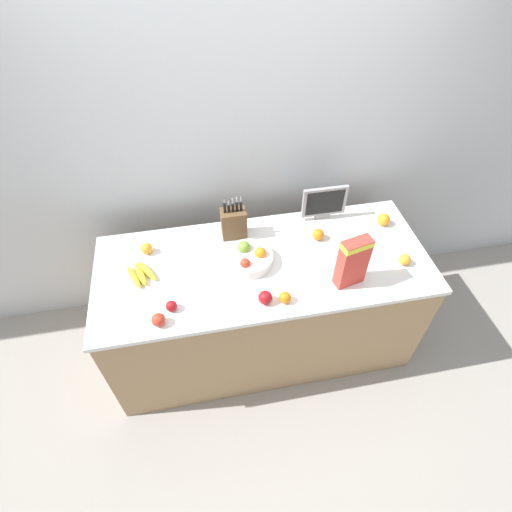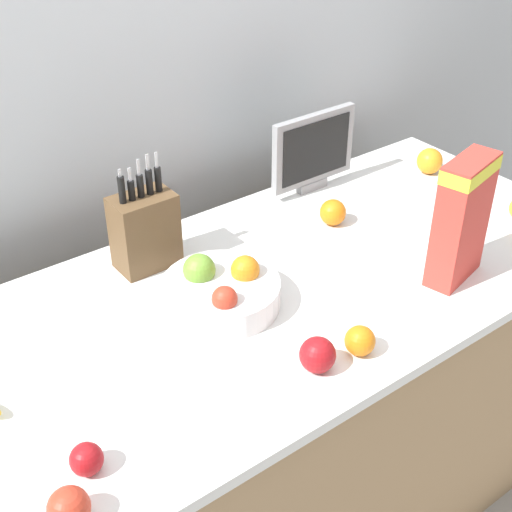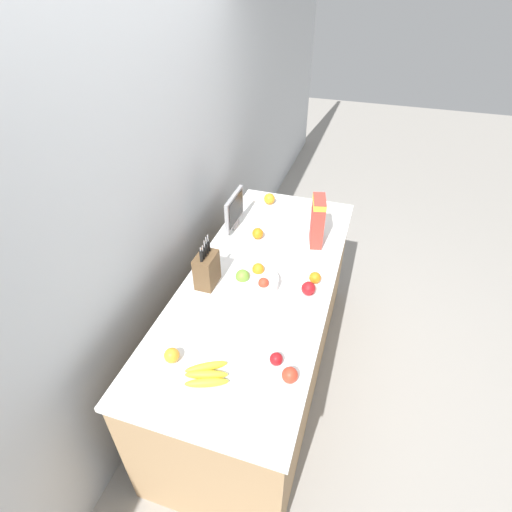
{
  "view_description": "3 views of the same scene",
  "coord_description": "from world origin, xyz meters",
  "px_view_note": "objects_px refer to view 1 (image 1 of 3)",
  "views": [
    {
      "loc": [
        -0.36,
        -1.65,
        2.77
      ],
      "look_at": [
        -0.05,
        -0.02,
        1.01
      ],
      "focal_mm": 28.0,
      "sensor_mm": 36.0,
      "label": 1
    },
    {
      "loc": [
        -0.87,
        -1.16,
        1.99
      ],
      "look_at": [
        0.04,
        0.04,
        1.0
      ],
      "focal_mm": 50.0,
      "sensor_mm": 36.0,
      "label": 2
    },
    {
      "loc": [
        -1.76,
        -0.53,
        2.49
      ],
      "look_at": [
        0.07,
        0.05,
        1.02
      ],
      "focal_mm": 28.0,
      "sensor_mm": 36.0,
      "label": 3
    }
  ],
  "objects_px": {
    "orange_mid_left": "(285,298)",
    "orange_back_center": "(384,219)",
    "cereal_box": "(353,261)",
    "apple_by_knife_block": "(171,306)",
    "orange_front_center": "(405,260)",
    "orange_by_cereal": "(318,234)",
    "fruit_bowl": "(249,258)",
    "apple_rear": "(158,320)",
    "orange_near_bowl": "(147,248)",
    "apple_front": "(265,298)",
    "small_monitor": "(324,202)",
    "knife_block": "(234,223)",
    "banana_bunch": "(141,274)"
  },
  "relations": [
    {
      "from": "apple_rear",
      "to": "orange_back_center",
      "type": "distance_m",
      "value": 1.62
    },
    {
      "from": "orange_by_cereal",
      "to": "knife_block",
      "type": "bearing_deg",
      "value": 165.42
    },
    {
      "from": "small_monitor",
      "to": "fruit_bowl",
      "type": "distance_m",
      "value": 0.67
    },
    {
      "from": "banana_bunch",
      "to": "apple_front",
      "type": "bearing_deg",
      "value": -25.23
    },
    {
      "from": "apple_rear",
      "to": "orange_near_bowl",
      "type": "distance_m",
      "value": 0.57
    },
    {
      "from": "orange_by_cereal",
      "to": "banana_bunch",
      "type": "bearing_deg",
      "value": -174.31
    },
    {
      "from": "banana_bunch",
      "to": "apple_front",
      "type": "height_order",
      "value": "apple_front"
    },
    {
      "from": "apple_by_knife_block",
      "to": "apple_rear",
      "type": "distance_m",
      "value": 0.11
    },
    {
      "from": "orange_back_center",
      "to": "orange_near_bowl",
      "type": "xyz_separation_m",
      "value": [
        -1.59,
        0.02,
        -0.01
      ]
    },
    {
      "from": "orange_front_center",
      "to": "banana_bunch",
      "type": "bearing_deg",
      "value": 172.93
    },
    {
      "from": "apple_front",
      "to": "orange_near_bowl",
      "type": "height_order",
      "value": "apple_front"
    },
    {
      "from": "apple_rear",
      "to": "orange_front_center",
      "type": "height_order",
      "value": "apple_rear"
    },
    {
      "from": "small_monitor",
      "to": "cereal_box",
      "type": "xyz_separation_m",
      "value": [
        -0.02,
        -0.59,
        0.05
      ]
    },
    {
      "from": "apple_front",
      "to": "fruit_bowl",
      "type": "bearing_deg",
      "value": 96.19
    },
    {
      "from": "orange_mid_left",
      "to": "orange_near_bowl",
      "type": "height_order",
      "value": "orange_near_bowl"
    },
    {
      "from": "small_monitor",
      "to": "orange_front_center",
      "type": "distance_m",
      "value": 0.64
    },
    {
      "from": "apple_rear",
      "to": "small_monitor",
      "type": "bearing_deg",
      "value": 30.96
    },
    {
      "from": "fruit_bowl",
      "to": "banana_bunch",
      "type": "height_order",
      "value": "fruit_bowl"
    },
    {
      "from": "cereal_box",
      "to": "apple_by_knife_block",
      "type": "distance_m",
      "value": 1.06
    },
    {
      "from": "cereal_box",
      "to": "fruit_bowl",
      "type": "height_order",
      "value": "cereal_box"
    },
    {
      "from": "orange_front_center",
      "to": "orange_near_bowl",
      "type": "xyz_separation_m",
      "value": [
        -1.58,
        0.4,
        0.0
      ]
    },
    {
      "from": "apple_rear",
      "to": "orange_by_cereal",
      "type": "bearing_deg",
      "value": 24.81
    },
    {
      "from": "fruit_bowl",
      "to": "orange_front_center",
      "type": "relative_size",
      "value": 4.03
    },
    {
      "from": "orange_front_center",
      "to": "fruit_bowl",
      "type": "bearing_deg",
      "value": 168.66
    },
    {
      "from": "apple_rear",
      "to": "orange_back_center",
      "type": "relative_size",
      "value": 0.89
    },
    {
      "from": "apple_rear",
      "to": "orange_by_cereal",
      "type": "distance_m",
      "value": 1.16
    },
    {
      "from": "fruit_bowl",
      "to": "orange_mid_left",
      "type": "relative_size",
      "value": 4.15
    },
    {
      "from": "apple_by_knife_block",
      "to": "cereal_box",
      "type": "bearing_deg",
      "value": 0.73
    },
    {
      "from": "knife_block",
      "to": "orange_mid_left",
      "type": "distance_m",
      "value": 0.64
    },
    {
      "from": "banana_bunch",
      "to": "orange_mid_left",
      "type": "relative_size",
      "value": 3.28
    },
    {
      "from": "apple_front",
      "to": "orange_by_cereal",
      "type": "xyz_separation_m",
      "value": [
        0.45,
        0.45,
        -0.0
      ]
    },
    {
      "from": "orange_front_center",
      "to": "orange_back_center",
      "type": "height_order",
      "value": "orange_back_center"
    },
    {
      "from": "apple_front",
      "to": "orange_by_cereal",
      "type": "bearing_deg",
      "value": 44.85
    },
    {
      "from": "fruit_bowl",
      "to": "orange_mid_left",
      "type": "distance_m",
      "value": 0.37
    },
    {
      "from": "orange_mid_left",
      "to": "small_monitor",
      "type": "bearing_deg",
      "value": 57.07
    },
    {
      "from": "cereal_box",
      "to": "apple_by_knife_block",
      "type": "relative_size",
      "value": 5.23
    },
    {
      "from": "orange_mid_left",
      "to": "orange_back_center",
      "type": "height_order",
      "value": "orange_back_center"
    },
    {
      "from": "fruit_bowl",
      "to": "orange_near_bowl",
      "type": "height_order",
      "value": "fruit_bowl"
    },
    {
      "from": "fruit_bowl",
      "to": "orange_front_center",
      "type": "distance_m",
      "value": 0.97
    },
    {
      "from": "small_monitor",
      "to": "orange_front_center",
      "type": "relative_size",
      "value": 4.23
    },
    {
      "from": "orange_front_center",
      "to": "orange_by_cereal",
      "type": "xyz_separation_m",
      "value": [
        -0.46,
        0.32,
        0.0
      ]
    },
    {
      "from": "banana_bunch",
      "to": "orange_mid_left",
      "type": "bearing_deg",
      "value": -23.13
    },
    {
      "from": "cereal_box",
      "to": "apple_front",
      "type": "distance_m",
      "value": 0.54
    },
    {
      "from": "orange_by_cereal",
      "to": "orange_near_bowl",
      "type": "height_order",
      "value": "orange_by_cereal"
    },
    {
      "from": "cereal_box",
      "to": "orange_near_bowl",
      "type": "height_order",
      "value": "cereal_box"
    },
    {
      "from": "apple_rear",
      "to": "orange_front_center",
      "type": "xyz_separation_m",
      "value": [
        1.51,
        0.17,
        -0.0
      ]
    },
    {
      "from": "apple_by_knife_block",
      "to": "apple_rear",
      "type": "height_order",
      "value": "apple_rear"
    },
    {
      "from": "apple_front",
      "to": "orange_by_cereal",
      "type": "height_order",
      "value": "apple_front"
    },
    {
      "from": "small_monitor",
      "to": "banana_bunch",
      "type": "relative_size",
      "value": 1.33
    },
    {
      "from": "apple_by_knife_block",
      "to": "orange_near_bowl",
      "type": "height_order",
      "value": "orange_near_bowl"
    }
  ]
}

